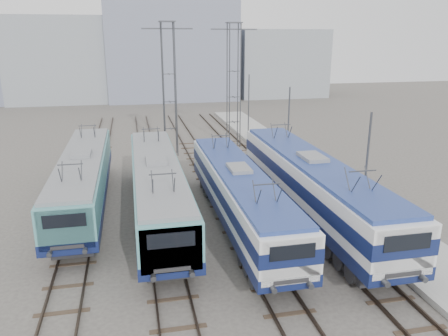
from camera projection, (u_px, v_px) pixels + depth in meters
ground at (216, 270)px, 20.86m from camera, size 160.00×160.00×0.00m
platform at (338, 195)px, 30.35m from camera, size 4.00×70.00×0.30m
locomotive_far_left at (83, 177)px, 27.71m from camera, size 2.76×17.40×3.27m
locomotive_center_left at (158, 186)px, 25.92m from camera, size 2.83×17.84×3.36m
locomotive_center_right at (240, 193)px, 24.84m from camera, size 2.71×17.15×3.22m
locomotive_far_right at (312, 183)px, 25.88m from camera, size 2.98×18.86×3.55m
catenary_tower_west at (169, 84)px, 39.54m from camera, size 4.50×1.20×12.00m
catenary_tower_east at (234, 80)px, 42.72m from camera, size 4.50×1.20×12.00m
mast_front at (365, 177)px, 23.44m from camera, size 0.12×0.12×7.00m
mast_mid at (288, 131)px, 34.68m from camera, size 0.12×0.12×7.00m
mast_rear at (249, 108)px, 45.92m from camera, size 0.12×0.12×7.00m
building_west at (65, 60)px, 74.09m from camera, size 18.00×12.00×14.00m
building_center at (171, 47)px, 77.12m from camera, size 22.00×14.00×18.00m
building_east at (278, 63)px, 81.99m from camera, size 16.00×12.00×12.00m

